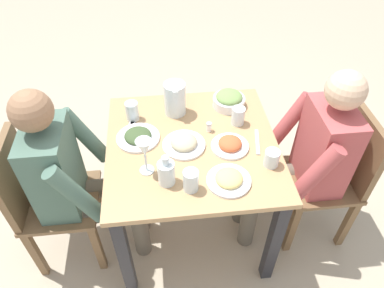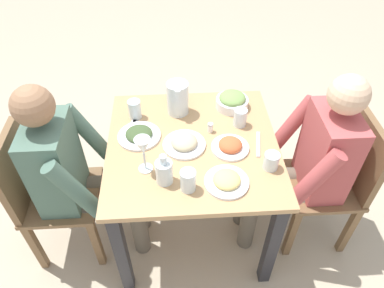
{
  "view_description": "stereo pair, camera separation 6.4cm",
  "coord_description": "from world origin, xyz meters",
  "px_view_note": "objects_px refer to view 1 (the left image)",
  "views": [
    {
      "loc": [
        -1.33,
        0.15,
        2.02
      ],
      "look_at": [
        -0.04,
        0.01,
        0.78
      ],
      "focal_mm": 33.48,
      "sensor_mm": 36.0,
      "label": 1
    },
    {
      "loc": [
        -1.34,
        0.09,
        2.02
      ],
      "look_at": [
        -0.04,
        0.01,
        0.78
      ],
      "focal_mm": 33.48,
      "sensor_mm": 36.0,
      "label": 2
    }
  ],
  "objects_px": {
    "plate_dolmas": "(138,137)",
    "salt_shaker": "(209,127)",
    "diner_far": "(76,176)",
    "wine_glass": "(144,150)",
    "water_glass_near_right": "(132,111)",
    "oil_carafe": "(166,174)",
    "chair_near": "(335,172)",
    "chair_far": "(43,197)",
    "plate_fries": "(229,179)",
    "diner_near": "(306,157)",
    "plate_rice_curry": "(230,145)",
    "water_pitcher": "(175,98)",
    "salad_bowl": "(229,100)",
    "dining_table": "(192,160)",
    "plate_beans": "(184,143)",
    "water_glass_near_left": "(238,116)",
    "water_glass_far_right": "(272,158)",
    "water_glass_by_pitcher": "(191,181)"
  },
  "relations": [
    {
      "from": "plate_rice_curry",
      "to": "oil_carafe",
      "type": "xyz_separation_m",
      "value": [
        -0.19,
        0.33,
        0.04
      ]
    },
    {
      "from": "plate_rice_curry",
      "to": "water_glass_near_right",
      "type": "height_order",
      "value": "water_glass_near_right"
    },
    {
      "from": "plate_rice_curry",
      "to": "water_glass_near_right",
      "type": "relative_size",
      "value": 1.79
    },
    {
      "from": "chair_near",
      "to": "salad_bowl",
      "type": "height_order",
      "value": "chair_near"
    },
    {
      "from": "plate_dolmas",
      "to": "chair_far",
      "type": "bearing_deg",
      "value": 103.73
    },
    {
      "from": "salad_bowl",
      "to": "plate_beans",
      "type": "distance_m",
      "value": 0.42
    },
    {
      "from": "plate_fries",
      "to": "plate_dolmas",
      "type": "distance_m",
      "value": 0.54
    },
    {
      "from": "water_pitcher",
      "to": "wine_glass",
      "type": "relative_size",
      "value": 0.97
    },
    {
      "from": "plate_dolmas",
      "to": "plate_rice_curry",
      "type": "height_order",
      "value": "plate_rice_curry"
    },
    {
      "from": "water_glass_far_right",
      "to": "oil_carafe",
      "type": "distance_m",
      "value": 0.51
    },
    {
      "from": "water_glass_far_right",
      "to": "oil_carafe",
      "type": "bearing_deg",
      "value": 95.97
    },
    {
      "from": "plate_beans",
      "to": "wine_glass",
      "type": "relative_size",
      "value": 1.13
    },
    {
      "from": "salad_bowl",
      "to": "plate_beans",
      "type": "height_order",
      "value": "salad_bowl"
    },
    {
      "from": "water_glass_far_right",
      "to": "water_glass_by_pitcher",
      "type": "relative_size",
      "value": 0.78
    },
    {
      "from": "plate_dolmas",
      "to": "water_pitcher",
      "type": "bearing_deg",
      "value": -46.6
    },
    {
      "from": "plate_dolmas",
      "to": "salt_shaker",
      "type": "height_order",
      "value": "salt_shaker"
    },
    {
      "from": "water_glass_near_left",
      "to": "water_glass_far_right",
      "type": "xyz_separation_m",
      "value": [
        -0.32,
        -0.1,
        -0.01
      ]
    },
    {
      "from": "diner_near",
      "to": "water_glass_by_pitcher",
      "type": "height_order",
      "value": "diner_near"
    },
    {
      "from": "chair_near",
      "to": "water_glass_near_left",
      "type": "relative_size",
      "value": 8.59
    },
    {
      "from": "water_glass_by_pitcher",
      "to": "water_glass_near_left",
      "type": "bearing_deg",
      "value": -35.43
    },
    {
      "from": "salad_bowl",
      "to": "chair_near",
      "type": "bearing_deg",
      "value": -122.69
    },
    {
      "from": "water_glass_near_right",
      "to": "salt_shaker",
      "type": "height_order",
      "value": "water_glass_near_right"
    },
    {
      "from": "diner_far",
      "to": "salad_bowl",
      "type": "distance_m",
      "value": 0.94
    },
    {
      "from": "dining_table",
      "to": "water_pitcher",
      "type": "relative_size",
      "value": 4.66
    },
    {
      "from": "water_glass_near_right",
      "to": "oil_carafe",
      "type": "bearing_deg",
      "value": -161.57
    },
    {
      "from": "dining_table",
      "to": "water_glass_far_right",
      "type": "relative_size",
      "value": 10.23
    },
    {
      "from": "plate_dolmas",
      "to": "water_glass_near_left",
      "type": "relative_size",
      "value": 2.25
    },
    {
      "from": "water_pitcher",
      "to": "water_glass_near_right",
      "type": "relative_size",
      "value": 1.75
    },
    {
      "from": "wine_glass",
      "to": "plate_rice_curry",
      "type": "bearing_deg",
      "value": -75.08
    },
    {
      "from": "plate_fries",
      "to": "diner_near",
      "type": "bearing_deg",
      "value": -66.34
    },
    {
      "from": "plate_dolmas",
      "to": "plate_rice_curry",
      "type": "xyz_separation_m",
      "value": [
        -0.12,
        -0.47,
        0.0
      ]
    },
    {
      "from": "plate_rice_curry",
      "to": "wine_glass",
      "type": "bearing_deg",
      "value": 104.92
    },
    {
      "from": "water_glass_near_left",
      "to": "oil_carafe",
      "type": "height_order",
      "value": "oil_carafe"
    },
    {
      "from": "salad_bowl",
      "to": "plate_dolmas",
      "type": "relative_size",
      "value": 0.81
    },
    {
      "from": "chair_near",
      "to": "diner_far",
      "type": "xyz_separation_m",
      "value": [
        0.01,
        1.42,
        0.15
      ]
    },
    {
      "from": "chair_far",
      "to": "salad_bowl",
      "type": "distance_m",
      "value": 1.16
    },
    {
      "from": "chair_far",
      "to": "oil_carafe",
      "type": "relative_size",
      "value": 5.27
    },
    {
      "from": "diner_near",
      "to": "water_glass_near_right",
      "type": "height_order",
      "value": "diner_near"
    },
    {
      "from": "dining_table",
      "to": "water_pitcher",
      "type": "distance_m",
      "value": 0.36
    },
    {
      "from": "diner_far",
      "to": "plate_rice_curry",
      "type": "bearing_deg",
      "value": -89.01
    },
    {
      "from": "diner_far",
      "to": "chair_far",
      "type": "bearing_deg",
      "value": 90.0
    },
    {
      "from": "salt_shaker",
      "to": "oil_carafe",
      "type": "bearing_deg",
      "value": 143.38
    },
    {
      "from": "water_glass_near_right",
      "to": "chair_near",
      "type": "bearing_deg",
      "value": -105.26
    },
    {
      "from": "chair_far",
      "to": "water_pitcher",
      "type": "relative_size",
      "value": 4.57
    },
    {
      "from": "salad_bowl",
      "to": "water_glass_by_pitcher",
      "type": "height_order",
      "value": "water_glass_by_pitcher"
    },
    {
      "from": "plate_rice_curry",
      "to": "salt_shaker",
      "type": "bearing_deg",
      "value": 32.61
    },
    {
      "from": "diner_far",
      "to": "wine_glass",
      "type": "bearing_deg",
      "value": -104.98
    },
    {
      "from": "water_pitcher",
      "to": "water_glass_near_left",
      "type": "bearing_deg",
      "value": -111.99
    },
    {
      "from": "dining_table",
      "to": "salt_shaker",
      "type": "bearing_deg",
      "value": -48.29
    },
    {
      "from": "water_pitcher",
      "to": "wine_glass",
      "type": "height_order",
      "value": "wine_glass"
    }
  ]
}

